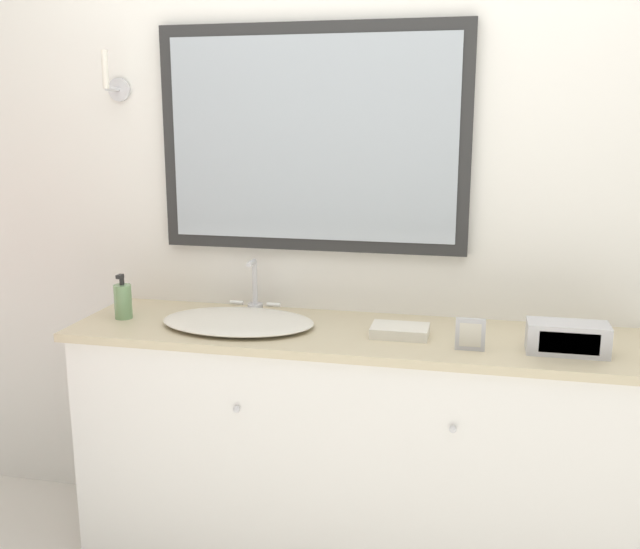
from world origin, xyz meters
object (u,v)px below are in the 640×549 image
object	(u,v)px
soap_bottle	(123,301)
sink_basin	(239,320)
picture_frame	(470,334)
appliance_box	(567,338)

from	to	relation	value
soap_bottle	sink_basin	bearing A→B (deg)	0.41
sink_basin	soap_bottle	distance (m)	0.46
picture_frame	soap_bottle	bearing A→B (deg)	175.48
sink_basin	appliance_box	distance (m)	1.13
appliance_box	picture_frame	world-z (taller)	picture_frame
soap_bottle	appliance_box	bearing A→B (deg)	-2.22
soap_bottle	appliance_box	distance (m)	1.58
sink_basin	appliance_box	world-z (taller)	sink_basin
picture_frame	appliance_box	bearing A→B (deg)	7.45
soap_bottle	picture_frame	size ratio (longest dim) A/B	1.59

